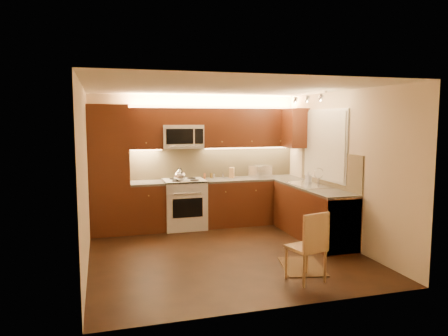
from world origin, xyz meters
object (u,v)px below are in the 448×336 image
object	(u,v)px
microwave	(182,137)
toaster_oven	(260,171)
stove	(184,204)
sink	(309,181)
knife_block	(232,173)
soap_bottle	(308,177)
kettle	(180,174)
dining_chair	(306,246)

from	to	relation	value
microwave	toaster_oven	distance (m)	1.70
stove	sink	distance (m)	2.35
knife_block	soap_bottle	size ratio (longest dim) A/B	1.00
microwave	knife_block	bearing A→B (deg)	1.95
knife_block	soap_bottle	bearing A→B (deg)	-17.60
stove	kettle	distance (m)	0.62
sink	knife_block	xyz separation A→B (m)	(-1.01, 1.29, 0.02)
stove	knife_block	bearing A→B (deg)	9.70
microwave	sink	size ratio (longest dim) A/B	0.88
sink	dining_chair	bearing A→B (deg)	-118.36
stove	knife_block	world-z (taller)	knife_block
soap_bottle	dining_chair	bearing A→B (deg)	-133.20
kettle	knife_block	xyz separation A→B (m)	(1.10, 0.34, -0.05)
kettle	toaster_oven	xyz separation A→B (m)	(1.66, 0.26, -0.03)
sink	toaster_oven	distance (m)	1.29
sink	soap_bottle	world-z (taller)	soap_bottle
toaster_oven	dining_chair	world-z (taller)	toaster_oven
microwave	sink	bearing A→B (deg)	-32.21
stove	knife_block	xyz separation A→B (m)	(0.99, 0.17, 0.54)
microwave	sink	world-z (taller)	microwave
toaster_oven	dining_chair	size ratio (longest dim) A/B	0.43
kettle	stove	bearing A→B (deg)	36.98
knife_block	dining_chair	xyz separation A→B (m)	(-0.01, -3.20, -0.55)
soap_bottle	dining_chair	size ratio (longest dim) A/B	0.22
stove	sink	size ratio (longest dim) A/B	1.07
sink	soap_bottle	bearing A→B (deg)	65.25
stove	kettle	size ratio (longest dim) A/B	3.64
stove	microwave	bearing A→B (deg)	90.00
dining_chair	kettle	bearing A→B (deg)	96.70
microwave	knife_block	xyz separation A→B (m)	(0.99, 0.03, -0.72)
microwave	sink	distance (m)	2.48
sink	toaster_oven	size ratio (longest dim) A/B	2.22
toaster_oven	dining_chair	distance (m)	3.22
sink	dining_chair	xyz separation A→B (m)	(-1.03, -1.90, -0.52)
microwave	soap_bottle	distance (m)	2.45
soap_bottle	stove	bearing A→B (deg)	142.85
soap_bottle	dining_chair	distance (m)	2.52
knife_block	soap_bottle	xyz separation A→B (m)	(1.14, -1.02, 0.00)
stove	dining_chair	world-z (taller)	stove
sink	toaster_oven	bearing A→B (deg)	110.28
sink	toaster_oven	world-z (taller)	toaster_oven
microwave	soap_bottle	world-z (taller)	microwave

